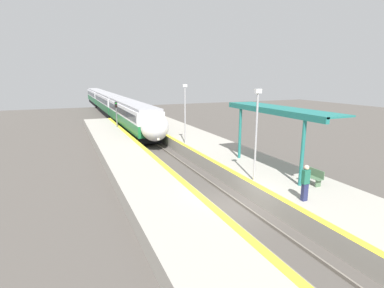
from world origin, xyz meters
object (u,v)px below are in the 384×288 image
at_px(train, 109,103).
at_px(lamppost_near, 256,129).
at_px(platform_bench, 312,176).
at_px(person_waiting, 305,182).
at_px(lamppost_mid, 185,110).
at_px(railway_signal, 117,115).

height_order(train, lamppost_near, lamppost_near).
distance_m(train, platform_bench, 45.02).
xyz_separation_m(platform_bench, lamppost_near, (-2.70, 1.77, 2.57)).
relative_size(platform_bench, lamppost_near, 0.27).
relative_size(person_waiting, lamppost_mid, 0.34).
bearing_deg(platform_bench, lamppost_near, 146.71).
bearing_deg(person_waiting, platform_bench, 37.84).
bearing_deg(person_waiting, train, 93.28).
distance_m(railway_signal, lamppost_mid, 12.64).
height_order(platform_bench, railway_signal, railway_signal).
xyz_separation_m(person_waiting, lamppost_near, (-0.55, 3.45, 2.08)).
bearing_deg(lamppost_near, railway_signal, 100.36).
xyz_separation_m(train, person_waiting, (2.66, -46.43, -0.25)).
distance_m(lamppost_near, lamppost_mid, 10.83).
relative_size(train, platform_bench, 43.64).
height_order(platform_bench, lamppost_near, lamppost_near).
height_order(train, platform_bench, train).
bearing_deg(lamppost_near, person_waiting, -80.99).
bearing_deg(lamppost_mid, platform_bench, -77.90).
xyz_separation_m(railway_signal, lamppost_mid, (4.14, -11.84, 1.55)).
bearing_deg(lamppost_mid, lamppost_near, -90.00).
bearing_deg(railway_signal, person_waiting, -79.81).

